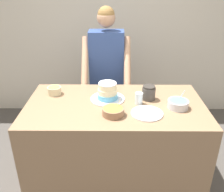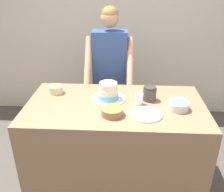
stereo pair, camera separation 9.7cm
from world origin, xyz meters
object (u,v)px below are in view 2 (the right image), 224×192
object	(u,v)px
person_baker	(110,66)
frosting_bowl_yellow	(56,89)
cake	(108,92)
frosting_bowl_orange	(112,111)
drinking_glass	(139,99)
stoneware_jar	(150,93)
frosting_bowl_blue	(179,105)
ceramic_plate	(146,114)

from	to	relation	value
person_baker	frosting_bowl_yellow	xyz separation A→B (m)	(-0.51, -0.59, -0.06)
cake	frosting_bowl_yellow	bearing A→B (deg)	168.45
frosting_bowl_orange	drinking_glass	bearing A→B (deg)	40.90
frosting_bowl_yellow	stoneware_jar	xyz separation A→B (m)	(0.93, -0.11, 0.03)
cake	stoneware_jar	bearing A→B (deg)	0.57
cake	stoneware_jar	size ratio (longest dim) A/B	2.40
cake	stoneware_jar	world-z (taller)	cake
frosting_bowl_orange	frosting_bowl_blue	world-z (taller)	frosting_bowl_blue
cake	drinking_glass	world-z (taller)	cake
person_baker	frosting_bowl_orange	bearing A→B (deg)	-85.28
stoneware_jar	frosting_bowl_orange	bearing A→B (deg)	-137.96
person_baker	frosting_bowl_yellow	world-z (taller)	person_baker
cake	stoneware_jar	xyz separation A→B (m)	(0.40, 0.00, -0.00)
frosting_bowl_orange	frosting_bowl_yellow	xyz separation A→B (m)	(-0.59, 0.41, 0.01)
drinking_glass	frosting_bowl_orange	bearing A→B (deg)	-139.10
drinking_glass	ceramic_plate	xyz separation A→B (m)	(0.06, -0.19, -0.05)
ceramic_plate	stoneware_jar	world-z (taller)	stoneware_jar
cake	drinking_glass	distance (m)	0.31
frosting_bowl_blue	drinking_glass	distance (m)	0.36
person_baker	cake	world-z (taller)	person_baker
frosting_bowl_yellow	ceramic_plate	size ratio (longest dim) A/B	0.48
person_baker	stoneware_jar	world-z (taller)	person_baker
person_baker	drinking_glass	size ratio (longest dim) A/B	15.52
drinking_glass	stoneware_jar	xyz separation A→B (m)	(0.10, 0.10, 0.01)
frosting_bowl_blue	drinking_glass	xyz separation A→B (m)	(-0.35, 0.07, 0.02)
frosting_bowl_orange	frosting_bowl_yellow	size ratio (longest dim) A/B	1.40
frosting_bowl_blue	ceramic_plate	xyz separation A→B (m)	(-0.29, -0.12, -0.03)
ceramic_plate	frosting_bowl_orange	bearing A→B (deg)	-176.41
drinking_glass	stoneware_jar	size ratio (longest dim) A/B	0.81
cake	frosting_bowl_orange	size ratio (longest dim) A/B	1.75
frosting_bowl_orange	ceramic_plate	distance (m)	0.30
person_baker	stoneware_jar	xyz separation A→B (m)	(0.42, -0.70, -0.03)
cake	frosting_bowl_orange	distance (m)	0.31
frosting_bowl_blue	frosting_bowl_yellow	world-z (taller)	frosting_bowl_blue
cake	frosting_bowl_orange	xyz separation A→B (m)	(0.06, -0.30, -0.04)
ceramic_plate	stoneware_jar	size ratio (longest dim) A/B	2.02
frosting_bowl_yellow	drinking_glass	world-z (taller)	drinking_glass
ceramic_plate	cake	bearing A→B (deg)	140.80
ceramic_plate	stoneware_jar	bearing A→B (deg)	80.82
stoneware_jar	ceramic_plate	bearing A→B (deg)	-99.18
person_baker	stoneware_jar	distance (m)	0.82
drinking_glass	person_baker	bearing A→B (deg)	111.87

